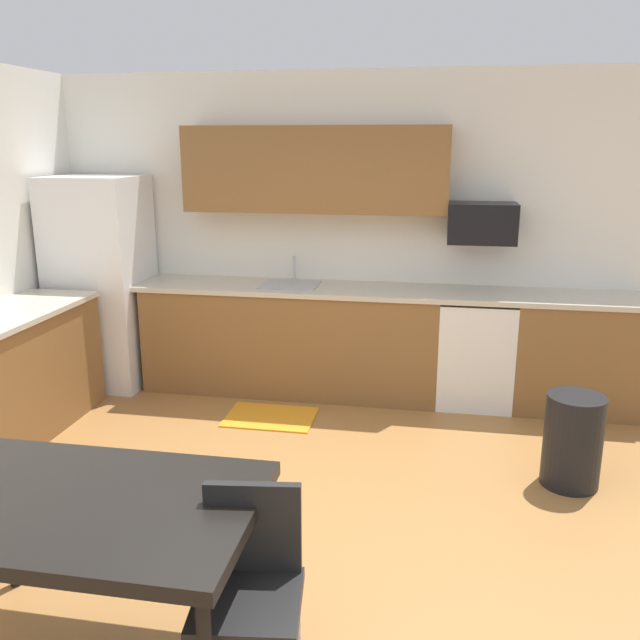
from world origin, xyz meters
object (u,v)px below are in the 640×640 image
(dining_table, at_px, (82,513))
(trash_bin, at_px, (573,441))
(chair_near_table, at_px, (250,579))
(refrigerator, at_px, (102,282))
(microwave, at_px, (482,223))
(oven_range, at_px, (475,350))

(dining_table, distance_m, trash_bin, 2.98)
(chair_near_table, height_order, trash_bin, chair_near_table)
(refrigerator, height_order, trash_bin, refrigerator)
(refrigerator, height_order, microwave, refrigerator)
(microwave, distance_m, chair_near_table, 3.68)
(trash_bin, bearing_deg, dining_table, -139.08)
(oven_range, xyz_separation_m, microwave, (-0.00, 0.10, 1.04))
(dining_table, bearing_deg, trash_bin, 40.92)
(oven_range, xyz_separation_m, chair_near_table, (-0.98, -3.30, 0.05))
(microwave, relative_size, dining_table, 0.39)
(chair_near_table, bearing_deg, microwave, 73.87)
(oven_range, relative_size, trash_bin, 1.52)
(refrigerator, relative_size, microwave, 3.41)
(refrigerator, bearing_deg, dining_table, -63.75)
(oven_range, bearing_deg, trash_bin, -67.54)
(refrigerator, xyz_separation_m, chair_near_table, (2.27, -3.22, -0.42))
(microwave, height_order, dining_table, microwave)
(chair_near_table, bearing_deg, refrigerator, 125.12)
(refrigerator, relative_size, dining_table, 1.32)
(refrigerator, distance_m, trash_bin, 4.06)
(dining_table, bearing_deg, chair_near_table, -2.40)
(refrigerator, height_order, chair_near_table, refrigerator)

